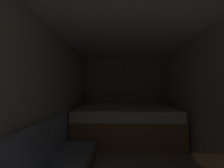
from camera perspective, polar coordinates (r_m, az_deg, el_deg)
name	(u,v)px	position (r m, az deg, el deg)	size (l,w,h in m)	color
wall_back	(123,92)	(4.84, 4.13, -3.03)	(2.45, 0.05, 2.09)	beige
wall_left	(51,98)	(2.49, -22.15, -4.92)	(0.05, 5.09, 2.09)	beige
wall_right	(212,98)	(2.67, 33.49, -4.55)	(0.05, 5.09, 2.09)	beige
ceiling_slab	(130,27)	(2.44, 6.70, 20.50)	(2.45, 5.09, 0.05)	white
bed	(124,120)	(3.89, 4.71, -13.50)	(2.23, 1.96, 0.90)	#9E7247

